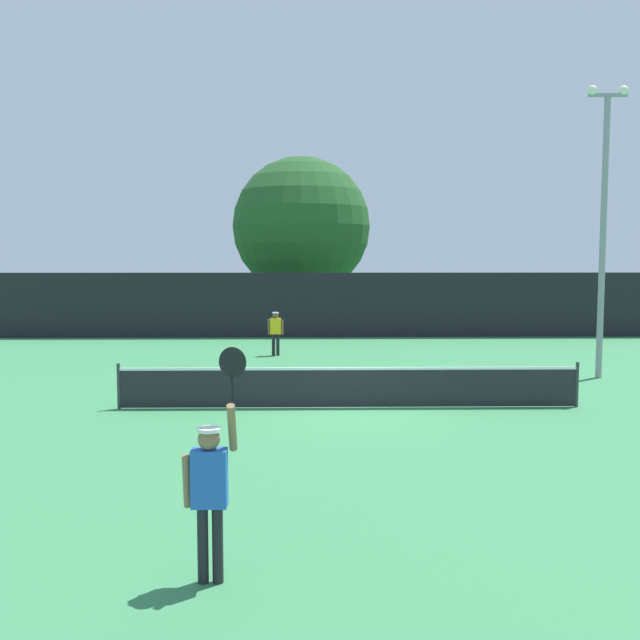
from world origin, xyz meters
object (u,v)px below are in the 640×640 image
(player_serving, at_px, (211,480))
(parked_car_mid, at_px, (446,310))
(tennis_ball, at_px, (244,404))
(large_tree, at_px, (301,226))
(parked_car_near, at_px, (171,307))
(light_pole, at_px, (604,214))
(player_receiving, at_px, (276,329))

(player_serving, xyz_separation_m, parked_car_mid, (8.46, 30.33, -0.36))
(player_serving, bearing_deg, parked_car_mid, 74.41)
(tennis_ball, relative_size, large_tree, 0.01)
(player_serving, height_order, large_tree, large_tree)
(parked_car_near, bearing_deg, light_pole, -41.80)
(player_receiving, xyz_separation_m, large_tree, (0.86, 11.94, 4.22))
(player_receiving, distance_m, parked_car_mid, 14.80)
(light_pole, bearing_deg, parked_car_near, 129.92)
(light_pole, relative_size, parked_car_near, 1.90)
(tennis_ball, xyz_separation_m, large_tree, (1.24, 20.82, 5.14))
(tennis_ball, height_order, light_pole, light_pole)
(large_tree, bearing_deg, light_pole, -62.43)
(large_tree, distance_m, parked_car_near, 8.82)
(player_serving, distance_m, light_pole, 16.75)
(parked_car_near, relative_size, parked_car_mid, 1.02)
(player_serving, distance_m, player_receiving, 18.24)
(light_pole, bearing_deg, tennis_ball, -159.15)
(player_receiving, xyz_separation_m, parked_car_mid, (8.54, 12.08, -0.18))
(parked_car_near, bearing_deg, player_receiving, -57.45)
(large_tree, bearing_deg, tennis_ball, -93.41)
(player_serving, relative_size, light_pole, 0.30)
(player_receiving, distance_m, tennis_ball, 8.94)
(tennis_ball, distance_m, light_pole, 11.80)
(light_pole, distance_m, large_tree, 19.15)
(parked_car_near, distance_m, parked_car_mid, 15.13)
(player_serving, height_order, tennis_ball, player_serving)
(parked_car_near, bearing_deg, parked_car_mid, 0.00)
(parked_car_mid, bearing_deg, parked_car_near, 175.93)
(large_tree, bearing_deg, parked_car_near, 162.31)
(player_receiving, distance_m, large_tree, 12.69)
(player_receiving, height_order, parked_car_near, parked_car_near)
(parked_car_near, xyz_separation_m, parked_car_mid, (14.97, -2.18, 0.00))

